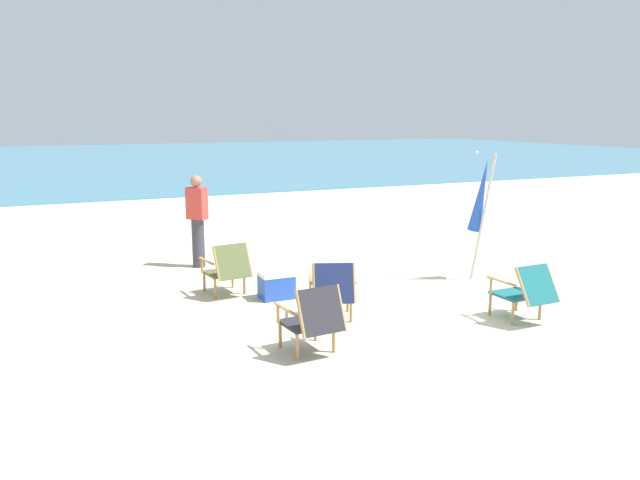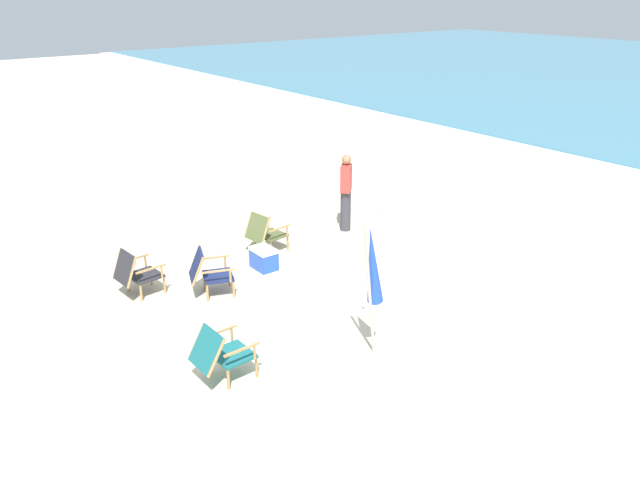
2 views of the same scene
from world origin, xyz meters
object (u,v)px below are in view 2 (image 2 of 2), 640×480
object	(u,v)px
umbrella_furled_blue	(373,267)
beach_chair_front_right	(265,232)
beach_chair_mid_center	(136,272)
beach_chair_front_left	(208,271)
beach_chair_far_center	(221,352)
person_near_chairs	(346,192)
cooler_box	(264,258)

from	to	relation	value
umbrella_furled_blue	beach_chair_front_right	bearing A→B (deg)	168.00
beach_chair_mid_center	beach_chair_front_right	bearing A→B (deg)	94.42
beach_chair_mid_center	beach_chair_front_left	bearing A→B (deg)	53.69
beach_chair_front_left	beach_chair_far_center	world-z (taller)	beach_chair_front_left
beach_chair_front_right	person_near_chairs	size ratio (longest dim) A/B	0.49
beach_chair_front_left	person_near_chairs	xyz separation A→B (m)	(-0.87, 3.70, 0.41)
beach_chair_front_left	cooler_box	size ratio (longest dim) A/B	1.77
beach_chair_far_center	beach_chair_front_right	distance (m)	4.21
beach_chair_far_center	umbrella_furled_blue	distance (m)	2.27
beach_chair_far_center	cooler_box	xyz separation A→B (m)	(-2.57, 2.33, -0.22)
beach_chair_far_center	umbrella_furled_blue	size ratio (longest dim) A/B	0.37
beach_chair_front_right	beach_chair_mid_center	bearing A→B (deg)	-85.58
beach_chair_far_center	beach_chair_front_right	size ratio (longest dim) A/B	0.97
beach_chair_front_left	person_near_chairs	size ratio (longest dim) A/B	0.53
beach_chair_far_center	beach_chair_mid_center	bearing A→B (deg)	178.35
beach_chair_far_center	beach_chair_front_left	bearing A→B (deg)	155.28
umbrella_furled_blue	beach_chair_front_left	bearing A→B (deg)	-163.92
beach_chair_front_right	person_near_chairs	bearing A→B (deg)	88.91
beach_chair_mid_center	cooler_box	xyz separation A→B (m)	(0.40, 2.24, -0.23)
beach_chair_front_right	person_near_chairs	xyz separation A→B (m)	(0.04, 1.99, 0.41)
beach_chair_front_right	umbrella_furled_blue	size ratio (longest dim) A/B	0.38
beach_chair_front_left	beach_chair_far_center	xyz separation A→B (m)	(2.27, -1.05, -0.01)
beach_chair_far_center	beach_chair_mid_center	size ratio (longest dim) A/B	0.97
umbrella_furled_blue	cooler_box	distance (m)	3.56
beach_chair_front_left	person_near_chairs	world-z (taller)	person_near_chairs
umbrella_furled_blue	cooler_box	bearing A→B (deg)	172.98
beach_chair_far_center	umbrella_furled_blue	world-z (taller)	umbrella_furled_blue
umbrella_furled_blue	person_near_chairs	world-z (taller)	umbrella_furled_blue
beach_chair_far_center	beach_chair_mid_center	xyz separation A→B (m)	(-2.97, 0.09, 0.01)
beach_chair_front_left	umbrella_furled_blue	size ratio (longest dim) A/B	0.41
person_near_chairs	beach_chair_mid_center	bearing A→B (deg)	-87.93
beach_chair_front_left	beach_chair_far_center	bearing A→B (deg)	-24.72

